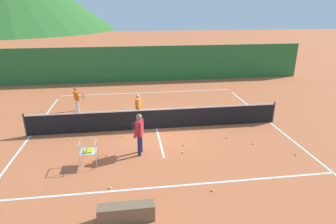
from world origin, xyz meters
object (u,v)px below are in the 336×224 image
Objects in this scene: tennis_ball_2 at (110,188)px; tennis_ball_3 at (296,155)px; tennis_net at (156,119)px; tennis_ball_4 at (227,137)px; tennis_ball_7 at (123,136)px; ball_cart at (88,151)px; tennis_ball_1 at (184,145)px; tennis_ball_5 at (183,152)px; tennis_ball_6 at (68,139)px; student_0 at (77,97)px; tennis_ball_0 at (212,190)px; tennis_ball_8 at (254,143)px; student_1 at (138,105)px; courtside_bench at (126,212)px; instructor at (139,130)px.

tennis_ball_2 and tennis_ball_3 have the same top height.
tennis_ball_4 is at bearing -26.03° from tennis_net.
tennis_net reaches higher than tennis_ball_7.
tennis_ball_3 is (6.96, 1.16, 0.00)m from tennis_ball_2.
ball_cart is at bearing -165.43° from tennis_ball_4.
tennis_ball_4 is at bearing 12.29° from tennis_ball_1.
tennis_ball_6 is at bearing 158.36° from tennis_ball_5.
tennis_ball_3 and tennis_ball_7 have the same top height.
tennis_ball_4 is (4.87, 3.01, 0.00)m from tennis_ball_2.
tennis_ball_0 is (5.23, -7.97, -0.78)m from student_0.
tennis_ball_3 is at bearing -18.94° from tennis_ball_1.
tennis_ball_1 is 1.00× the size of tennis_ball_6.
tennis_ball_1 is 1.00× the size of tennis_ball_8.
tennis_ball_2 is 1.00× the size of tennis_ball_7.
tennis_ball_5 is at bearing -72.81° from tennis_net.
tennis_net reaches higher than tennis_ball_6.
tennis_ball_3 is (7.76, -0.38, -0.55)m from ball_cart.
tennis_ball_4 is at bearing 138.55° from tennis_ball_3.
student_1 is 7.20m from courtside_bench.
tennis_ball_4 is at bearing -8.95° from tennis_ball_7.
student_0 reaches higher than tennis_ball_3.
tennis_ball_1 is at bearing -61.24° from student_1.
tennis_ball_7 is (-2.33, 1.78, 0.00)m from tennis_ball_5.
tennis_ball_1 and tennis_ball_8 have the same top height.
student_1 is (0.09, 3.55, -0.19)m from instructor.
tennis_ball_5 is 5.00m from tennis_ball_6.
courtside_bench is at bearing -98.32° from instructor.
instructor is 1.09× the size of courtside_bench.
instructor is at bearing 64.12° from tennis_ball_2.
student_0 reaches higher than ball_cart.
tennis_ball_0 is at bearing -40.56° from tennis_ball_6.
ball_cart is at bearing -173.49° from tennis_ball_8.
tennis_ball_3 is 1.00× the size of tennis_ball_5.
courtside_bench reaches higher than tennis_ball_0.
tennis_ball_6 is at bearing 139.44° from tennis_ball_0.
tennis_ball_3 is at bearing -9.46° from instructor.
tennis_ball_8 is at bearing 21.72° from tennis_ball_2.
tennis_ball_8 is at bearing -14.93° from tennis_ball_7.
tennis_ball_5 is 3.07m from tennis_ball_8.
student_0 is 7.30m from tennis_ball_5.
tennis_ball_1 is 1.00× the size of tennis_ball_5.
ball_cart is at bearing -133.03° from tennis_net.
tennis_ball_7 is (-2.49, 1.15, 0.00)m from tennis_ball_1.
tennis_ball_6 and tennis_ball_8 have the same top height.
tennis_ball_8 is at bearing 1.69° from instructor.
tennis_ball_1 is 3.84m from tennis_ball_2.
tennis_ball_2 is 6.19m from tennis_ball_8.
student_1 is 19.48× the size of tennis_ball_4.
tennis_net is 8.75× the size of student_1.
tennis_ball_0 is at bearing -56.76° from student_0.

